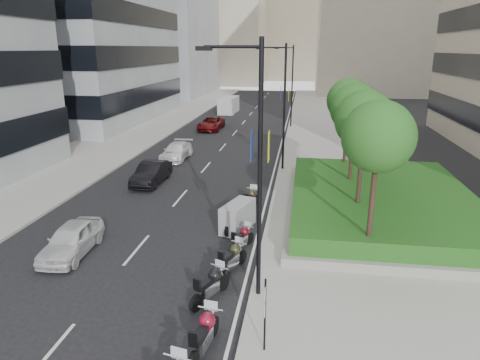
% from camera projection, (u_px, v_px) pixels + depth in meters
% --- Properties ---
extents(ground, '(160.00, 160.00, 0.00)m').
position_uv_depth(ground, '(135.00, 302.00, 15.21)').
color(ground, black).
rests_on(ground, ground).
extents(sidewalk_right, '(10.00, 100.00, 0.15)m').
position_uv_depth(sidewalk_right, '(336.00, 139.00, 42.29)').
color(sidewalk_right, '#9E9B93').
rests_on(sidewalk_right, ground).
extents(sidewalk_left, '(8.00, 100.00, 0.15)m').
position_uv_depth(sidewalk_left, '(134.00, 133.00, 45.22)').
color(sidewalk_left, '#9E9B93').
rests_on(sidewalk_left, ground).
extents(lane_edge, '(0.12, 100.00, 0.01)m').
position_uv_depth(lane_edge, '(283.00, 138.00, 43.05)').
color(lane_edge, silver).
rests_on(lane_edge, ground).
extents(lane_centre, '(0.12, 100.00, 0.01)m').
position_uv_depth(lane_centre, '(232.00, 136.00, 43.78)').
color(lane_centre, silver).
rests_on(lane_centre, ground).
extents(building_grey_far, '(22.00, 26.00, 30.00)m').
position_uv_depth(building_grey_far, '(148.00, 13.00, 80.30)').
color(building_grey_far, gray).
rests_on(building_grey_far, ground).
extents(building_cream_left, '(26.00, 24.00, 34.00)m').
position_uv_depth(building_cream_left, '(212.00, 13.00, 107.22)').
color(building_cream_left, '#B7AD93').
rests_on(building_cream_left, ground).
extents(building_cream_centre, '(30.00, 24.00, 38.00)m').
position_uv_depth(building_cream_centre, '(295.00, 11.00, 122.75)').
color(building_cream_centre, '#B7AD93').
rests_on(building_cream_centre, ground).
extents(planter, '(10.00, 14.00, 0.40)m').
position_uv_depth(planter, '(380.00, 208.00, 23.17)').
color(planter, gray).
rests_on(planter, sidewalk_right).
extents(hedge, '(9.40, 13.40, 0.80)m').
position_uv_depth(hedge, '(381.00, 198.00, 22.99)').
color(hedge, '#224C15').
rests_on(hedge, planter).
extents(tree_0, '(2.80, 2.80, 6.30)m').
position_uv_depth(tree_0, '(378.00, 137.00, 16.21)').
color(tree_0, '#332319').
rests_on(tree_0, planter).
extents(tree_1, '(2.80, 2.80, 6.30)m').
position_uv_depth(tree_1, '(365.00, 120.00, 19.99)').
color(tree_1, '#332319').
rests_on(tree_1, planter).
extents(tree_2, '(2.80, 2.80, 6.30)m').
position_uv_depth(tree_2, '(355.00, 109.00, 23.77)').
color(tree_2, '#332319').
rests_on(tree_2, planter).
extents(tree_3, '(2.80, 2.80, 6.30)m').
position_uv_depth(tree_3, '(348.00, 101.00, 27.55)').
color(tree_3, '#332319').
rests_on(tree_3, planter).
extents(lamp_post_0, '(2.34, 0.45, 9.00)m').
position_uv_depth(lamp_post_0, '(255.00, 162.00, 14.08)').
color(lamp_post_0, black).
rests_on(lamp_post_0, ground).
extents(lamp_post_1, '(2.34, 0.45, 9.00)m').
position_uv_depth(lamp_post_1, '(282.00, 101.00, 30.15)').
color(lamp_post_1, black).
rests_on(lamp_post_1, ground).
extents(lamp_post_2, '(2.34, 0.45, 9.00)m').
position_uv_depth(lamp_post_2, '(291.00, 82.00, 47.17)').
color(lamp_post_2, black).
rests_on(lamp_post_2, ground).
extents(parking_sign, '(0.06, 0.32, 2.50)m').
position_uv_depth(parking_sign, '(265.00, 311.00, 12.22)').
color(parking_sign, black).
rests_on(parking_sign, ground).
extents(motorcycle_1, '(0.78, 2.34, 1.17)m').
position_uv_depth(motorcycle_1, '(204.00, 334.00, 12.55)').
color(motorcycle_1, black).
rests_on(motorcycle_1, ground).
extents(motorcycle_2, '(1.11, 2.08, 1.11)m').
position_uv_depth(motorcycle_2, '(211.00, 285.00, 15.21)').
color(motorcycle_2, black).
rests_on(motorcycle_2, ground).
extents(motorcycle_3, '(1.06, 2.05, 1.09)m').
position_uv_depth(motorcycle_3, '(232.00, 258.00, 17.19)').
color(motorcycle_3, black).
rests_on(motorcycle_3, ground).
extents(motorcycle_4, '(0.95, 1.84, 0.98)m').
position_uv_depth(motorcycle_4, '(242.00, 238.00, 19.11)').
color(motorcycle_4, black).
rests_on(motorcycle_4, ground).
extents(motorcycle_5, '(1.59, 2.47, 1.40)m').
position_uv_depth(motorcycle_5, '(238.00, 217.00, 21.11)').
color(motorcycle_5, black).
rests_on(motorcycle_5, ground).
extents(motorcycle_6, '(0.79, 2.28, 1.15)m').
position_uv_depth(motorcycle_6, '(250.00, 200.00, 23.65)').
color(motorcycle_6, black).
rests_on(motorcycle_6, ground).
extents(car_a, '(1.84, 4.12, 1.38)m').
position_uv_depth(car_a, '(72.00, 239.00, 18.60)').
color(car_a, silver).
rests_on(car_a, ground).
extents(car_b, '(1.60, 4.37, 1.43)m').
position_uv_depth(car_b, '(151.00, 173.00, 28.39)').
color(car_b, black).
rests_on(car_b, ground).
extents(car_c, '(1.92, 4.53, 1.30)m').
position_uv_depth(car_c, '(177.00, 151.00, 34.64)').
color(car_c, white).
rests_on(car_c, ground).
extents(car_d, '(2.39, 5.07, 1.40)m').
position_uv_depth(car_d, '(211.00, 124.00, 47.11)').
color(car_d, '#5A0A0C').
rests_on(car_d, ground).
extents(delivery_van, '(2.25, 5.28, 2.17)m').
position_uv_depth(delivery_van, '(228.00, 106.00, 59.29)').
color(delivery_van, silver).
rests_on(delivery_van, ground).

